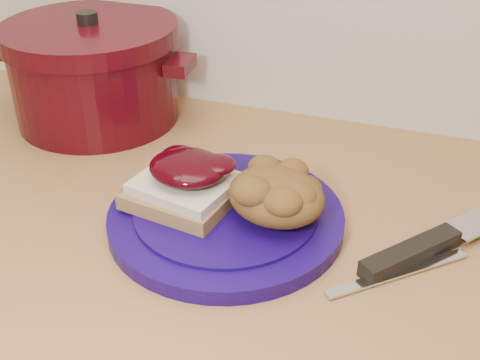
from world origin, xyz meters
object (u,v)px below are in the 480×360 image
(dutch_oven, at_px, (94,72))
(pepper_grinder, at_px, (72,72))
(butter_knife, at_px, (398,273))
(plate, at_px, (226,218))
(chef_knife, at_px, (441,239))

(dutch_oven, bearing_deg, pepper_grinder, 167.12)
(butter_knife, bearing_deg, dutch_oven, 112.68)
(plate, distance_m, pepper_grinder, 0.39)
(butter_knife, bearing_deg, chef_knife, 17.14)
(chef_knife, xyz_separation_m, butter_knife, (-0.04, -0.06, -0.01))
(pepper_grinder, bearing_deg, chef_knife, -16.83)
(pepper_grinder, bearing_deg, butter_knife, -23.99)
(plate, height_order, butter_knife, plate)
(butter_knife, relative_size, pepper_grinder, 1.35)
(chef_knife, height_order, pepper_grinder, pepper_grinder)
(chef_knife, relative_size, pepper_grinder, 2.26)
(plate, relative_size, dutch_oven, 0.88)
(butter_knife, relative_size, dutch_oven, 0.55)
(dutch_oven, xyz_separation_m, pepper_grinder, (-0.05, 0.01, -0.01))
(plate, relative_size, butter_knife, 1.59)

